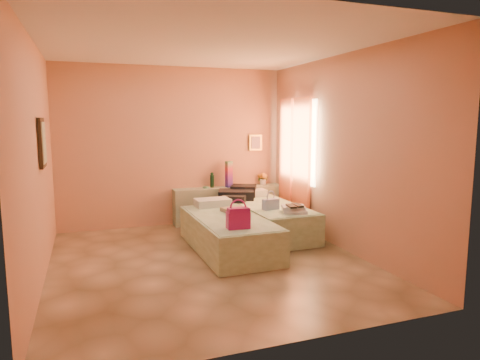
# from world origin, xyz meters

# --- Properties ---
(ground) EXTENTS (4.50, 4.50, 0.00)m
(ground) POSITION_xyz_m (0.00, 0.00, 0.00)
(ground) COLOR tan
(ground) RESTS_ON ground
(room_walls) EXTENTS (4.02, 4.51, 2.81)m
(room_walls) POSITION_xyz_m (0.21, 0.57, 1.79)
(room_walls) COLOR tan
(room_walls) RESTS_ON ground
(headboard_ledge) EXTENTS (2.05, 0.30, 0.65)m
(headboard_ledge) POSITION_xyz_m (0.98, 2.10, 0.33)
(headboard_ledge) COLOR #93A083
(headboard_ledge) RESTS_ON ground
(bed_left) EXTENTS (0.94, 2.02, 0.50)m
(bed_left) POSITION_xyz_m (0.41, 0.40, 0.25)
(bed_left) COLOR beige
(bed_left) RESTS_ON ground
(bed_right) EXTENTS (0.94, 2.02, 0.50)m
(bed_right) POSITION_xyz_m (1.31, 1.05, 0.25)
(bed_right) COLOR beige
(bed_right) RESTS_ON ground
(water_bottle) EXTENTS (0.09, 0.09, 0.26)m
(water_bottle) POSITION_xyz_m (0.67, 2.15, 0.78)
(water_bottle) COLOR #143721
(water_bottle) RESTS_ON headboard_ledge
(rainbow_box) EXTENTS (0.13, 0.13, 0.48)m
(rainbow_box) POSITION_xyz_m (0.97, 2.08, 0.89)
(rainbow_box) COLOR #AA1464
(rainbow_box) RESTS_ON headboard_ledge
(small_dish) EXTENTS (0.14, 0.14, 0.03)m
(small_dish) POSITION_xyz_m (0.54, 2.10, 0.66)
(small_dish) COLOR #4C8B70
(small_dish) RESTS_ON headboard_ledge
(green_book) EXTENTS (0.23, 0.19, 0.03)m
(green_book) POSITION_xyz_m (1.35, 2.02, 0.67)
(green_book) COLOR #27492C
(green_book) RESTS_ON headboard_ledge
(flower_vase) EXTENTS (0.24, 0.24, 0.27)m
(flower_vase) POSITION_xyz_m (1.68, 2.15, 0.78)
(flower_vase) COLOR white
(flower_vase) RESTS_ON headboard_ledge
(magenta_handbag) EXTENTS (0.30, 0.18, 0.27)m
(magenta_handbag) POSITION_xyz_m (0.31, -0.28, 0.64)
(magenta_handbag) COLOR #AA1464
(magenta_handbag) RESTS_ON bed_left
(khaki_garment) EXTENTS (0.41, 0.35, 0.06)m
(khaki_garment) POSITION_xyz_m (0.60, 0.69, 0.53)
(khaki_garment) COLOR tan
(khaki_garment) RESTS_ON bed_left
(clothes_pile) EXTENTS (0.86, 0.86, 0.20)m
(clothes_pile) POSITION_xyz_m (1.03, 1.67, 0.60)
(clothes_pile) COLOR black
(clothes_pile) RESTS_ON bed_right
(blue_handbag) EXTENTS (0.28, 0.17, 0.17)m
(blue_handbag) POSITION_xyz_m (1.18, 0.65, 0.58)
(blue_handbag) COLOR #42539E
(blue_handbag) RESTS_ON bed_right
(towel_stack) EXTENTS (0.44, 0.41, 0.10)m
(towel_stack) POSITION_xyz_m (1.44, 0.33, 0.55)
(towel_stack) COLOR silver
(towel_stack) RESTS_ON bed_right
(sandal_pair) EXTENTS (0.22, 0.28, 0.03)m
(sandal_pair) POSITION_xyz_m (1.40, 0.28, 0.61)
(sandal_pair) COLOR black
(sandal_pair) RESTS_ON towel_stack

